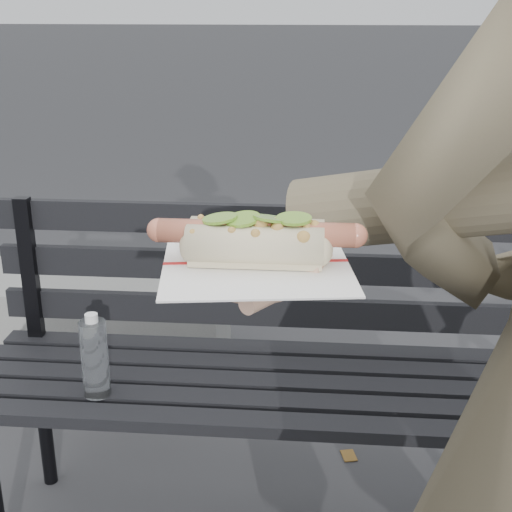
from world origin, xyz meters
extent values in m
cylinder|color=black|center=(-0.75, 1.01, 0.23)|extent=(0.04, 0.04, 0.45)
cube|color=black|center=(-0.08, 0.66, 0.47)|extent=(1.50, 0.07, 0.03)
cube|color=black|center=(-0.08, 0.75, 0.47)|extent=(1.50, 0.07, 0.03)
cube|color=black|center=(-0.08, 0.84, 0.47)|extent=(1.50, 0.07, 0.03)
cube|color=black|center=(-0.08, 0.93, 0.47)|extent=(1.50, 0.07, 0.03)
cube|color=black|center=(-0.08, 1.02, 0.47)|extent=(1.50, 0.07, 0.03)
cube|color=black|center=(-0.75, 1.03, 0.67)|extent=(0.04, 0.03, 0.42)
cube|color=black|center=(-0.08, 1.05, 0.57)|extent=(1.50, 0.02, 0.08)
cube|color=black|center=(-0.08, 1.05, 0.70)|extent=(1.50, 0.02, 0.08)
cube|color=black|center=(-0.08, 1.05, 0.83)|extent=(1.50, 0.02, 0.08)
cylinder|color=white|center=(-0.48, 0.74, 0.57)|extent=(0.06, 0.06, 0.19)
cylinder|color=white|center=(-0.48, 0.74, 0.68)|extent=(0.03, 0.03, 0.02)
cube|color=slate|center=(-0.90, 1.67, 0.20)|extent=(1.20, 0.40, 0.40)
cylinder|color=brown|center=(0.24, 0.07, 1.17)|extent=(0.51, 0.23, 0.19)
cylinder|color=#D8A384|center=(0.01, -0.02, 1.11)|extent=(0.09, 0.08, 0.07)
ellipsoid|color=#D8A384|center=(-0.03, -0.03, 1.10)|extent=(0.10, 0.11, 0.03)
cylinder|color=#D8A384|center=(-0.09, -0.06, 1.10)|extent=(0.05, 0.02, 0.02)
cylinder|color=#D8A384|center=(-0.09, -0.04, 1.10)|extent=(0.05, 0.02, 0.02)
cylinder|color=#D8A384|center=(-0.09, -0.02, 1.10)|extent=(0.05, 0.02, 0.02)
cylinder|color=#D8A384|center=(-0.09, 0.00, 1.10)|extent=(0.05, 0.02, 0.02)
cylinder|color=#D8A384|center=(-0.02, -0.09, 1.10)|extent=(0.04, 0.05, 0.02)
cube|color=white|center=(-0.03, -0.03, 1.12)|extent=(0.21, 0.21, 0.00)
cube|color=#B21E1E|center=(-0.03, -0.03, 1.12)|extent=(0.19, 0.03, 0.00)
cylinder|color=#C0664A|center=(-0.03, -0.03, 1.15)|extent=(0.20, 0.02, 0.02)
sphere|color=#C0664A|center=(-0.13, -0.03, 1.15)|extent=(0.03, 0.02, 0.02)
sphere|color=#C0664A|center=(0.07, -0.03, 1.15)|extent=(0.02, 0.02, 0.02)
sphere|color=#9E6B2D|center=(-0.05, -0.02, 1.16)|extent=(0.01, 0.01, 0.01)
sphere|color=#9E6B2D|center=(-0.03, -0.03, 1.16)|extent=(0.01, 0.01, 0.01)
sphere|color=#9E6B2D|center=(-0.08, -0.04, 1.16)|extent=(0.01, 0.01, 0.01)
sphere|color=#9E6B2D|center=(-0.01, -0.03, 1.15)|extent=(0.01, 0.01, 0.01)
sphere|color=#9E6B2D|center=(0.02, -0.03, 1.16)|extent=(0.01, 0.01, 0.01)
sphere|color=#9E6B2D|center=(-0.09, -0.02, 1.15)|extent=(0.01, 0.01, 0.01)
sphere|color=#9E6B2D|center=(-0.08, -0.04, 1.15)|extent=(0.01, 0.01, 0.01)
sphere|color=#9E6B2D|center=(0.01, -0.06, 1.15)|extent=(0.01, 0.01, 0.01)
sphere|color=#9E6B2D|center=(-0.03, -0.06, 1.16)|extent=(0.01, 0.01, 0.01)
sphere|color=#9E6B2D|center=(-0.10, -0.02, 1.15)|extent=(0.01, 0.01, 0.01)
sphere|color=#9E6B2D|center=(-0.05, -0.04, 1.16)|extent=(0.01, 0.01, 0.01)
sphere|color=#9E6B2D|center=(-0.09, -0.02, 1.16)|extent=(0.01, 0.01, 0.01)
sphere|color=#9E6B2D|center=(-0.04, -0.05, 1.16)|extent=(0.01, 0.01, 0.01)
sphere|color=#9E6B2D|center=(-0.01, -0.03, 1.16)|extent=(0.01, 0.01, 0.01)
sphere|color=#9E6B2D|center=(-0.06, -0.06, 1.16)|extent=(0.01, 0.01, 0.01)
sphere|color=#9E6B2D|center=(-0.07, -0.01, 1.16)|extent=(0.01, 0.01, 0.01)
sphere|color=#9E6B2D|center=(0.02, -0.04, 1.16)|extent=(0.01, 0.01, 0.01)
sphere|color=#9E6B2D|center=(-0.01, -0.05, 1.16)|extent=(0.01, 0.01, 0.01)
sphere|color=#9E6B2D|center=(0.02, -0.04, 1.15)|extent=(0.01, 0.01, 0.01)
sphere|color=#9E6B2D|center=(-0.02, -0.06, 1.16)|extent=(0.01, 0.01, 0.01)
sphere|color=#9E6B2D|center=(-0.10, -0.06, 1.15)|extent=(0.01, 0.01, 0.01)
sphere|color=#9E6B2D|center=(-0.03, -0.03, 1.16)|extent=(0.01, 0.01, 0.01)
sphere|color=#9E6B2D|center=(-0.03, -0.04, 1.16)|extent=(0.01, 0.01, 0.01)
sphere|color=#9E6B2D|center=(-0.04, -0.06, 1.16)|extent=(0.01, 0.01, 0.01)
sphere|color=#9E6B2D|center=(-0.03, -0.02, 1.15)|extent=(0.01, 0.01, 0.01)
sphere|color=#9E6B2D|center=(0.02, -0.03, 1.16)|extent=(0.01, 0.01, 0.01)
cylinder|color=#699C2A|center=(-0.07, -0.03, 1.16)|extent=(0.04, 0.04, 0.01)
cylinder|color=#699C2A|center=(-0.05, -0.04, 1.17)|extent=(0.04, 0.04, 0.01)
cylinder|color=#699C2A|center=(-0.02, -0.03, 1.17)|extent=(0.04, 0.04, 0.01)
cylinder|color=#699C2A|center=(0.00, -0.03, 1.17)|extent=(0.04, 0.04, 0.01)
cube|color=brown|center=(-1.10, 1.96, 0.00)|extent=(0.05, 0.05, 0.00)
cube|color=brown|center=(0.77, 2.24, 0.00)|extent=(0.10, 0.09, 0.00)
cube|color=brown|center=(0.15, 1.22, 0.00)|extent=(0.06, 0.07, 0.00)
camera|label=1|loc=(0.03, -0.72, 1.37)|focal=50.00mm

